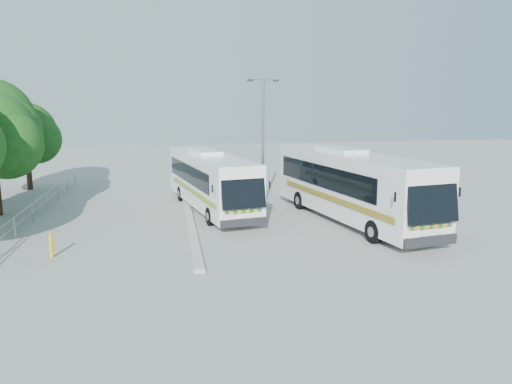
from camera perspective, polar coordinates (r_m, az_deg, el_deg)
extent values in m
plane|color=gray|center=(23.71, -1.81, -4.21)|extent=(100.00, 100.00, 0.00)
cube|color=#B2B2AD|center=(25.43, -7.60, -3.13)|extent=(0.40, 16.00, 0.15)
cylinder|color=gray|center=(28.01, -23.77, -0.85)|extent=(0.06, 22.00, 0.06)
cylinder|color=gray|center=(28.08, -23.71, -1.65)|extent=(0.06, 22.00, 0.06)
cylinder|color=gray|center=(37.73, -20.21, 1.35)|extent=(0.06, 0.06, 1.00)
sphere|color=#173D10|center=(28.54, -26.61, 4.90)|extent=(3.59, 3.59, 3.59)
sphere|color=#173D10|center=(32.29, -26.74, 6.27)|extent=(4.06, 4.06, 4.06)
cylinder|color=#382314|center=(37.52, -24.53, 2.37)|extent=(0.36, 0.36, 2.77)
sphere|color=#173D10|center=(37.30, -24.82, 6.21)|extent=(4.03, 4.03, 4.03)
sphere|color=#173D10|center=(36.65, -23.82, 5.53)|extent=(3.28, 3.28, 3.28)
sphere|color=#173D10|center=(38.05, -25.56, 6.97)|extent=(3.02, 3.02, 3.02)
cube|color=white|center=(27.68, -5.22, 1.42)|extent=(4.26, 11.07, 2.76)
cube|color=black|center=(22.49, -1.47, 0.30)|extent=(2.12, 0.80, 1.75)
cube|color=black|center=(27.87, -7.81, 2.13)|extent=(1.68, 8.53, 0.99)
cube|color=black|center=(28.47, -3.30, 2.38)|extent=(1.68, 8.53, 0.99)
cube|color=#0B532A|center=(27.22, -7.38, 0.12)|extent=(1.80, 9.23, 0.25)
cylinder|color=black|center=(24.31, -5.24, -2.79)|extent=(0.44, 0.94, 0.90)
cylinder|color=black|center=(24.92, -0.71, -2.42)|extent=(0.44, 0.94, 0.90)
cylinder|color=black|center=(30.58, -8.59, -0.17)|extent=(0.44, 0.94, 0.90)
cylinder|color=black|center=(31.07, -4.91, 0.07)|extent=(0.44, 0.94, 0.90)
cube|color=silver|center=(25.32, 10.73, 0.90)|extent=(4.62, 12.32, 3.07)
cube|color=black|center=(20.38, 19.53, -0.67)|extent=(2.36, 0.86, 1.95)
cube|color=black|center=(25.16, 7.55, 1.80)|extent=(1.77, 9.51, 1.11)
cube|color=black|center=(26.44, 12.46, 2.06)|extent=(1.77, 9.51, 1.11)
cube|color=#0B5326|center=(24.53, 8.47, -0.70)|extent=(1.89, 10.29, 0.28)
cylinder|color=black|center=(21.76, 13.34, -4.43)|extent=(0.48, 1.04, 1.01)
cylinder|color=black|center=(23.07, 18.06, -3.83)|extent=(0.48, 1.04, 1.01)
cylinder|color=black|center=(28.00, 5.04, -0.95)|extent=(0.48, 1.04, 1.01)
cylinder|color=black|center=(29.03, 9.10, -0.64)|extent=(0.48, 1.04, 1.01)
cylinder|color=gray|center=(28.10, 0.80, 5.63)|extent=(0.16, 0.16, 7.31)
cylinder|color=gray|center=(28.04, 0.82, 12.72)|extent=(1.46, 0.20, 0.07)
cube|color=black|center=(27.84, -0.66, 12.65)|extent=(0.33, 0.19, 0.11)
cube|color=black|center=(28.24, 2.28, 12.60)|extent=(0.33, 0.19, 0.11)
cylinder|color=#C3A30B|center=(20.81, -22.38, -5.65)|extent=(0.17, 0.17, 0.98)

